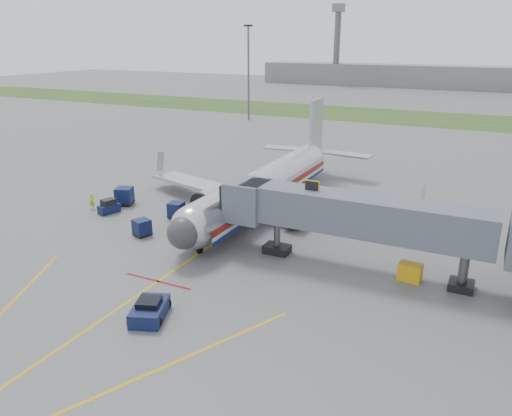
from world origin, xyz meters
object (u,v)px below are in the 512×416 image
at_px(pushback_tug, 150,310).
at_px(belt_loader, 235,206).
at_px(airliner, 265,185).
at_px(ramp_worker, 92,201).
at_px(baggage_tug, 109,207).

xyz_separation_m(pushback_tug, belt_loader, (-5.26, 21.50, 0.02)).
relative_size(airliner, pushback_tug, 9.44).
relative_size(pushback_tug, ramp_worker, 2.20).
distance_m(pushback_tug, baggage_tug, 22.78).
distance_m(airliner, baggage_tug, 16.84).
bearing_deg(baggage_tug, pushback_tug, -41.55).
distance_m(pushback_tug, belt_loader, 22.14).
height_order(airliner, pushback_tug, airliner).
relative_size(airliner, belt_loader, 7.17).
xyz_separation_m(airliner, baggage_tug, (-14.31, -8.65, -1.96)).
bearing_deg(ramp_worker, airliner, 1.69).
bearing_deg(pushback_tug, baggage_tug, 138.45).
relative_size(pushback_tug, belt_loader, 0.76).
xyz_separation_m(airliner, pushback_tug, (2.74, -23.76, -2.07)).
bearing_deg(airliner, ramp_worker, -153.49).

